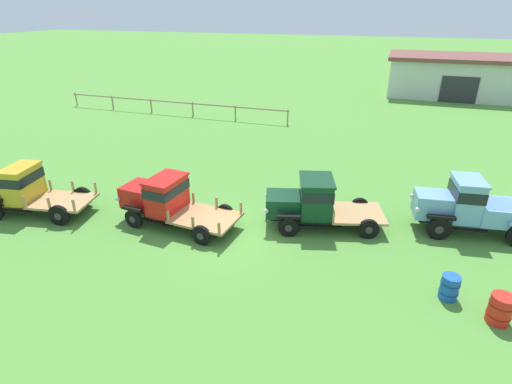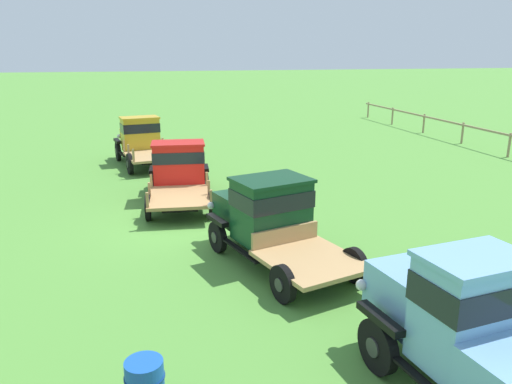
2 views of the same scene
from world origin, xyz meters
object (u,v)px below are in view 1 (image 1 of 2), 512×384
Objects in this scene: vintage_truck_far_side at (472,206)px; oil_drum_beside_row at (450,287)px; vintage_truck_midrow_center at (312,201)px; farm_shed at (486,77)px; vintage_truck_foreground_near at (23,189)px; oil_drum_near_fence at (500,309)px; vintage_truck_second_in_line at (164,198)px.

oil_drum_beside_row is (-1.09, -4.67, -0.73)m from vintage_truck_far_side.
oil_drum_beside_row is at bearing -32.39° from vintage_truck_midrow_center.
farm_shed reaches higher than vintage_truck_far_side.
vintage_truck_foreground_near is 18.41m from oil_drum_near_fence.
vintage_truck_midrow_center is (5.86, 1.66, 0.03)m from vintage_truck_second_in_line.
oil_drum_near_fence is at bearing -88.14° from vintage_truck_far_side.
oil_drum_near_fence is (18.38, -0.98, -0.64)m from vintage_truck_foreground_near.
farm_shed is 3.63× the size of vintage_truck_midrow_center.
vintage_truck_second_in_line is (-16.85, -32.61, -0.90)m from farm_shed.
oil_drum_near_fence is (0.17, -5.33, -0.68)m from vintage_truck_far_side.
vintage_truck_far_side is (6.08, 1.50, 0.04)m from vintage_truck_midrow_center.
farm_shed is 20.44× the size of oil_drum_near_fence.
farm_shed is at bearing 80.53° from vintage_truck_far_side.
vintage_truck_far_side reaches higher than oil_drum_beside_row.
vintage_truck_second_in_line is at bearing 172.10° from oil_drum_beside_row.
vintage_truck_foreground_near reaches higher than oil_drum_near_fence.
vintage_truck_far_side is at bearing 91.86° from oil_drum_near_fence.
vintage_truck_foreground_near reaches higher than oil_drum_beside_row.
vintage_truck_second_in_line is at bearing -164.19° from vintage_truck_midrow_center.
farm_shed reaches higher than vintage_truck_midrow_center.
vintage_truck_midrow_center is at bearing 13.23° from vintage_truck_foreground_near.
farm_shed reaches higher than oil_drum_beside_row.
vintage_truck_second_in_line is 6.43× the size of oil_drum_beside_row.
vintage_truck_second_in_line reaches higher than oil_drum_near_fence.
vintage_truck_midrow_center is at bearing 147.61° from oil_drum_beside_row.
oil_drum_beside_row is (4.99, -3.17, -0.69)m from vintage_truck_midrow_center.
farm_shed is at bearing 80.02° from oil_drum_beside_row.
oil_drum_near_fence is at bearing -3.05° from vintage_truck_foreground_near.
vintage_truck_far_side is (11.94, 3.16, 0.07)m from vintage_truck_second_in_line.
vintage_truck_second_in_line is 12.35m from vintage_truck_far_side.
vintage_truck_foreground_near is 0.98× the size of vintage_truck_midrow_center.
vintage_truck_foreground_near reaches higher than vintage_truck_second_in_line.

